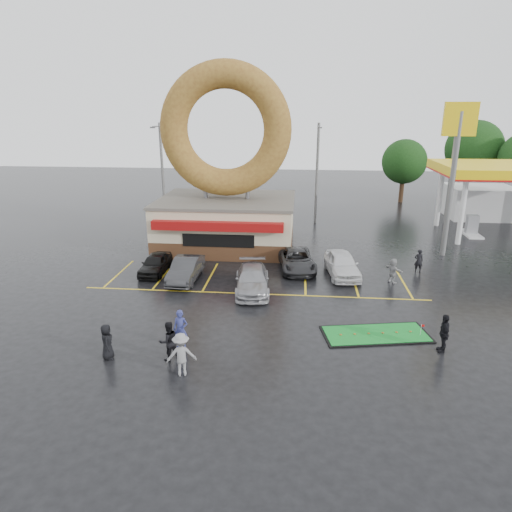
# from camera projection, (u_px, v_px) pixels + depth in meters

# --- Properties ---
(ground) EXTENTS (120.00, 120.00, 0.00)m
(ground) POSITION_uv_depth(u_px,v_px,m) (247.00, 320.00, 23.05)
(ground) COLOR black
(ground) RESTS_ON ground
(donut_shop) EXTENTS (10.20, 8.70, 13.50)m
(donut_shop) POSITION_uv_depth(u_px,v_px,m) (226.00, 188.00, 34.23)
(donut_shop) COLOR #472B19
(donut_shop) RESTS_ON ground
(gas_station) EXTENTS (12.30, 13.65, 5.90)m
(gas_station) POSITION_uv_depth(u_px,v_px,m) (500.00, 186.00, 39.92)
(gas_station) COLOR silver
(gas_station) RESTS_ON ground
(shell_sign) EXTENTS (2.20, 0.36, 10.60)m
(shell_sign) POSITION_uv_depth(u_px,v_px,m) (456.00, 152.00, 30.96)
(shell_sign) COLOR slate
(shell_sign) RESTS_ON ground
(streetlight_left) EXTENTS (0.40, 2.21, 9.00)m
(streetlight_left) POSITION_uv_depth(u_px,v_px,m) (162.00, 171.00, 41.35)
(streetlight_left) COLOR slate
(streetlight_left) RESTS_ON ground
(streetlight_mid) EXTENTS (0.40, 2.21, 9.00)m
(streetlight_mid) POSITION_uv_depth(u_px,v_px,m) (317.00, 171.00, 41.02)
(streetlight_mid) COLOR slate
(streetlight_mid) RESTS_ON ground
(streetlight_right) EXTENTS (0.40, 2.21, 9.00)m
(streetlight_right) POSITION_uv_depth(u_px,v_px,m) (451.00, 172.00, 40.88)
(streetlight_right) COLOR slate
(streetlight_right) RESTS_ON ground
(tree_far_c) EXTENTS (6.30, 6.30, 9.00)m
(tree_far_c) POSITION_uv_depth(u_px,v_px,m) (474.00, 149.00, 51.45)
(tree_far_c) COLOR #332114
(tree_far_c) RESTS_ON ground
(tree_far_d) EXTENTS (4.90, 4.90, 7.00)m
(tree_far_d) POSITION_uv_depth(u_px,v_px,m) (404.00, 162.00, 50.69)
(tree_far_d) COLOR #332114
(tree_far_d) RESTS_ON ground
(car_black) EXTENTS (1.54, 3.73, 1.27)m
(car_black) POSITION_uv_depth(u_px,v_px,m) (155.00, 264.00, 29.44)
(car_black) COLOR black
(car_black) RESTS_ON ground
(car_dgrey) EXTENTS (1.60, 4.30, 1.40)m
(car_dgrey) POSITION_uv_depth(u_px,v_px,m) (186.00, 269.00, 28.17)
(car_dgrey) COLOR #2B2B2D
(car_dgrey) RESTS_ON ground
(car_silver) EXTENTS (2.39, 4.90, 1.37)m
(car_silver) POSITION_uv_depth(u_px,v_px,m) (252.00, 280.00, 26.50)
(car_silver) COLOR #949498
(car_silver) RESTS_ON ground
(car_grey) EXTENTS (2.82, 5.00, 1.32)m
(car_grey) POSITION_uv_depth(u_px,v_px,m) (297.00, 260.00, 30.07)
(car_grey) COLOR #2A2A2C
(car_grey) RESTS_ON ground
(car_white) EXTENTS (2.35, 4.67, 1.53)m
(car_white) POSITION_uv_depth(u_px,v_px,m) (342.00, 264.00, 28.93)
(car_white) COLOR silver
(car_white) RESTS_ON ground
(person_blue) EXTENTS (0.67, 0.46, 1.81)m
(person_blue) POSITION_uv_depth(u_px,v_px,m) (181.00, 330.00, 20.07)
(person_blue) COLOR navy
(person_blue) RESTS_ON ground
(person_blackjkt) EXTENTS (1.07, 1.03, 1.73)m
(person_blackjkt) POSITION_uv_depth(u_px,v_px,m) (169.00, 341.00, 19.15)
(person_blackjkt) COLOR black
(person_blackjkt) RESTS_ON ground
(person_hoodie) EXTENTS (1.31, 0.95, 1.82)m
(person_hoodie) POSITION_uv_depth(u_px,v_px,m) (181.00, 355.00, 18.01)
(person_hoodie) COLOR gray
(person_hoodie) RESTS_ON ground
(person_bystander) EXTENTS (0.70, 0.88, 1.56)m
(person_bystander) POSITION_uv_depth(u_px,v_px,m) (107.00, 342.00, 19.28)
(person_bystander) COLOR black
(person_bystander) RESTS_ON ground
(person_cameraman) EXTENTS (0.48, 1.05, 1.76)m
(person_cameraman) POSITION_uv_depth(u_px,v_px,m) (444.00, 333.00, 19.81)
(person_cameraman) COLOR black
(person_cameraman) RESTS_ON ground
(person_walker_near) EXTENTS (1.17, 1.44, 1.54)m
(person_walker_near) POSITION_uv_depth(u_px,v_px,m) (393.00, 271.00, 27.76)
(person_walker_near) COLOR gray
(person_walker_near) RESTS_ON ground
(person_walker_far) EXTENTS (0.57, 0.38, 1.55)m
(person_walker_far) POSITION_uv_depth(u_px,v_px,m) (419.00, 261.00, 29.50)
(person_walker_far) COLOR black
(person_walker_far) RESTS_ON ground
(dumpster) EXTENTS (1.81, 1.22, 1.30)m
(dumpster) POSITION_uv_depth(u_px,v_px,m) (164.00, 243.00, 33.98)
(dumpster) COLOR #1C4825
(dumpster) RESTS_ON ground
(putting_green) EXTENTS (5.26, 3.03, 0.62)m
(putting_green) POSITION_uv_depth(u_px,v_px,m) (376.00, 334.00, 21.49)
(putting_green) COLOR black
(putting_green) RESTS_ON ground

